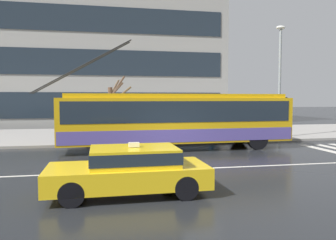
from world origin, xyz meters
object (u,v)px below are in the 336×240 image
at_px(bus_shelter, 139,108).
at_px(street_tree_bare, 112,107).
at_px(taxi_oncoming_near, 130,168).
at_px(pedestrian_approaching_curb, 118,112).
at_px(pedestrian_walking_past, 166,111).
at_px(trolleybus, 177,119).
at_px(pedestrian_at_shelter, 134,122).
at_px(pedestrian_waiting_by_pole, 211,111).
at_px(street_lamp, 280,72).

xyz_separation_m(bus_shelter, street_tree_bare, (-1.60, 0.29, 0.05)).
xyz_separation_m(taxi_oncoming_near, bus_shelter, (1.44, 10.88, 1.32)).
height_order(taxi_oncoming_near, pedestrian_approaching_curb, pedestrian_approaching_curb).
height_order(pedestrian_approaching_curb, pedestrian_walking_past, pedestrian_walking_past).
bearing_deg(trolleybus, street_tree_bare, 131.59).
relative_size(trolleybus, pedestrian_approaching_curb, 6.45).
xyz_separation_m(bus_shelter, pedestrian_at_shelter, (-0.32, -0.16, -0.85)).
bearing_deg(bus_shelter, trolleybus, -64.55).
bearing_deg(pedestrian_approaching_curb, taxi_oncoming_near, -91.05).
xyz_separation_m(pedestrian_at_shelter, pedestrian_waiting_by_pole, (4.54, -0.50, 0.61)).
bearing_deg(street_lamp, bus_shelter, 176.02).
xyz_separation_m(trolleybus, taxi_oncoming_near, (-2.99, -7.62, -0.84)).
height_order(pedestrian_waiting_by_pole, street_lamp, street_lamp).
bearing_deg(pedestrian_waiting_by_pole, bus_shelter, 171.11).
bearing_deg(taxi_oncoming_near, trolleybus, 68.59).
relative_size(pedestrian_at_shelter, pedestrian_approaching_curb, 0.88).
xyz_separation_m(pedestrian_waiting_by_pole, street_lamp, (4.48, 0.06, 2.42)).
bearing_deg(bus_shelter, street_lamp, -3.98).
bearing_deg(pedestrian_at_shelter, bus_shelter, 26.22).
relative_size(pedestrian_at_shelter, pedestrian_waiting_by_pole, 0.85).
distance_m(bus_shelter, street_tree_bare, 1.63).
distance_m(bus_shelter, pedestrian_waiting_by_pole, 4.28).
relative_size(taxi_oncoming_near, street_lamp, 0.61).
xyz_separation_m(trolleybus, pedestrian_at_shelter, (-1.87, 3.11, -0.37)).
bearing_deg(taxi_oncoming_near, street_lamp, 45.40).
bearing_deg(street_lamp, trolleybus, -159.61).
height_order(taxi_oncoming_near, pedestrian_waiting_by_pole, pedestrian_waiting_by_pole).
relative_size(bus_shelter, street_lamp, 0.54).
bearing_deg(street_tree_bare, trolleybus, -48.41).
xyz_separation_m(taxi_oncoming_near, pedestrian_walking_past, (3.27, 12.00, 1.04)).
height_order(trolleybus, pedestrian_walking_past, trolleybus).
bearing_deg(pedestrian_waiting_by_pole, pedestrian_at_shelter, 173.68).
distance_m(pedestrian_at_shelter, pedestrian_waiting_by_pole, 4.61).
xyz_separation_m(bus_shelter, pedestrian_waiting_by_pole, (4.22, -0.66, -0.23)).
relative_size(bus_shelter, pedestrian_approaching_curb, 1.87).
distance_m(pedestrian_walking_past, street_tree_bare, 3.55).
height_order(bus_shelter, pedestrian_approaching_curb, bus_shelter).
bearing_deg(bus_shelter, pedestrian_approaching_curb, 139.06).
bearing_deg(bus_shelter, pedestrian_walking_past, 31.31).
height_order(pedestrian_at_shelter, pedestrian_walking_past, pedestrian_walking_past).
height_order(taxi_oncoming_near, street_tree_bare, street_tree_bare).
distance_m(pedestrian_walking_past, pedestrian_waiting_by_pole, 2.98).
relative_size(pedestrian_waiting_by_pole, street_tree_bare, 0.54).
relative_size(trolleybus, pedestrian_walking_past, 6.37).
distance_m(trolleybus, pedestrian_waiting_by_pole, 3.74).
height_order(bus_shelter, pedestrian_at_shelter, bus_shelter).
bearing_deg(taxi_oncoming_near, street_tree_bare, 90.85).
distance_m(trolleybus, street_lamp, 8.08).
bearing_deg(street_lamp, pedestrian_approaching_curb, 170.50).
height_order(pedestrian_walking_past, street_lamp, street_lamp).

